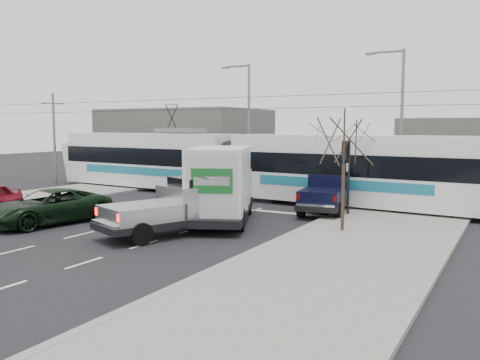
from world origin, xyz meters
The scene contains 14 objects.
ground centered at (0.00, 0.00, 0.00)m, with size 120.00×120.00×0.00m, color black.
sidewalk_right centered at (9.00, 0.00, 0.07)m, with size 6.00×60.00×0.15m, color gray.
rails centered at (0.00, 10.00, 0.01)m, with size 60.00×1.60×0.03m, color #33302D.
building_left centered at (-14.00, 22.00, 3.00)m, with size 14.00×10.00×6.00m, color #68635E.
bare_tree centered at (7.60, 2.50, 3.79)m, with size 2.40×2.40×5.00m.
traffic_signal centered at (6.47, 6.50, 2.74)m, with size 0.44×0.44×3.60m.
street_lamp_near centered at (7.31, 14.00, 5.11)m, with size 2.38×0.25×9.00m.
street_lamp_far centered at (-4.19, 16.00, 5.11)m, with size 2.38×0.25×9.00m.
catenary centered at (0.00, 10.00, 3.88)m, with size 60.00×0.20×7.00m.
tram centered at (-1.79, 10.02, 2.09)m, with size 28.96×5.14×5.88m.
silver_pickup centered at (1.68, -0.57, 1.14)m, with size 4.28×6.64×2.29m.
box_truck centered at (2.00, 2.12, 1.72)m, with size 5.00×7.35×3.49m.
navy_pickup centered at (5.29, 7.34, 1.12)m, with size 2.69×5.60×2.27m.
green_car centered at (-4.79, -1.91, 0.78)m, with size 2.60×5.64×1.57m, color black.
Camera 1 is at (13.95, -17.60, 4.40)m, focal length 38.00 mm.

